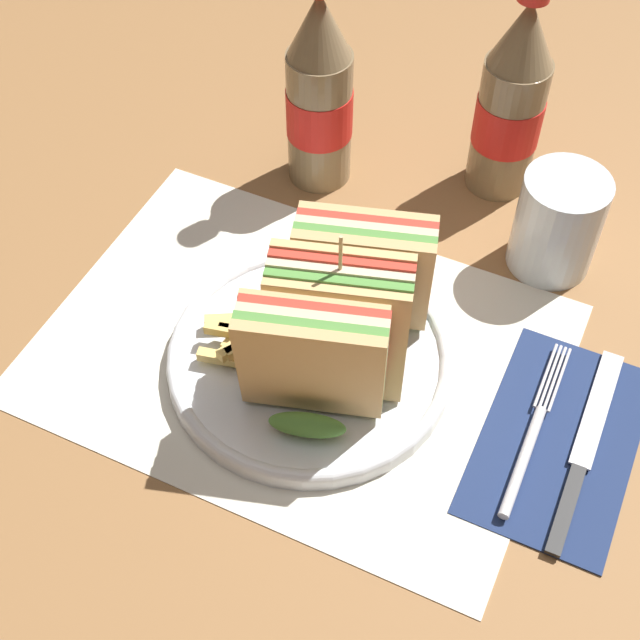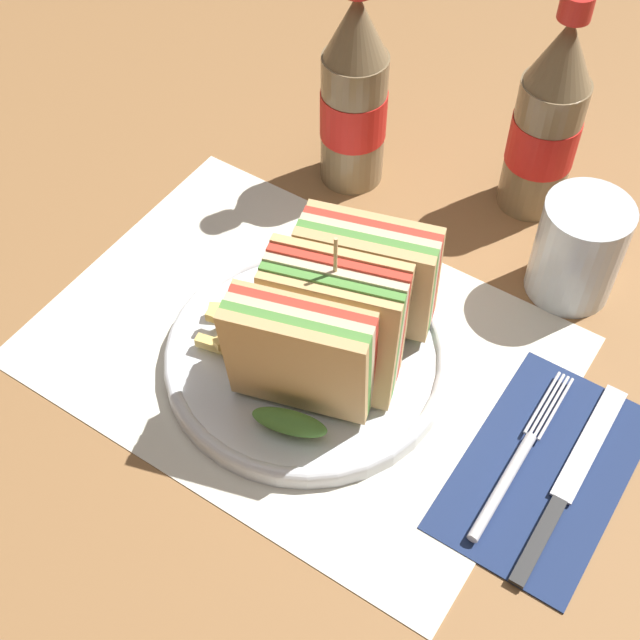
{
  "view_description": "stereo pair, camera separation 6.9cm",
  "coord_description": "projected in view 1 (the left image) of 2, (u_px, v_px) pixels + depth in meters",
  "views": [
    {
      "loc": [
        0.21,
        -0.38,
        0.63
      ],
      "look_at": [
        0.01,
        0.05,
        0.04
      ],
      "focal_mm": 50.0,
      "sensor_mm": 36.0,
      "label": 1
    },
    {
      "loc": [
        0.27,
        -0.35,
        0.63
      ],
      "look_at": [
        0.01,
        0.05,
        0.04
      ],
      "focal_mm": 50.0,
      "sensor_mm": 36.0,
      "label": 2
    }
  ],
  "objects": [
    {
      "name": "glass_near",
      "position": [
        556.0,
        229.0,
        0.82
      ],
      "size": [
        0.08,
        0.08,
        0.1
      ],
      "color": "silver",
      "rests_on": "ground_plane"
    },
    {
      "name": "fork",
      "position": [
        529.0,
        443.0,
        0.72
      ],
      "size": [
        0.02,
        0.18,
        0.01
      ],
      "rotation": [
        0.0,
        0.0,
        0.01
      ],
      "color": "silver",
      "rests_on": "napkin"
    },
    {
      "name": "coke_bottle_far",
      "position": [
        511.0,
        103.0,
        0.85
      ],
      "size": [
        0.07,
        0.07,
        0.23
      ],
      "color": "#7A6647",
      "rests_on": "ground_plane"
    },
    {
      "name": "club_sandwich",
      "position": [
        339.0,
        316.0,
        0.72
      ],
      "size": [
        0.13,
        0.2,
        0.15
      ],
      "color": "tan",
      "rests_on": "plate_main"
    },
    {
      "name": "plate_main",
      "position": [
        310.0,
        358.0,
        0.77
      ],
      "size": [
        0.25,
        0.25,
        0.02
      ],
      "color": "white",
      "rests_on": "ground_plane"
    },
    {
      "name": "knife",
      "position": [
        585.0,
        449.0,
        0.72
      ],
      "size": [
        0.02,
        0.2,
        0.0
      ],
      "rotation": [
        0.0,
        0.0,
        0.01
      ],
      "color": "black",
      "rests_on": "napkin"
    },
    {
      "name": "fries_pile",
      "position": [
        260.0,
        337.0,
        0.76
      ],
      "size": [
        0.1,
        0.11,
        0.02
      ],
      "color": "#E5C166",
      "rests_on": "plate_main"
    },
    {
      "name": "ground_plane",
      "position": [
        292.0,
        384.0,
        0.76
      ],
      "size": [
        4.0,
        4.0,
        0.0
      ],
      "primitive_type": "plane",
      "color": "olive"
    },
    {
      "name": "coke_bottle_near",
      "position": [
        319.0,
        95.0,
        0.85
      ],
      "size": [
        0.07,
        0.07,
        0.23
      ],
      "color": "#7A6647",
      "rests_on": "ground_plane"
    },
    {
      "name": "napkin",
      "position": [
        559.0,
        439.0,
        0.73
      ],
      "size": [
        0.12,
        0.2,
        0.0
      ],
      "color": "navy",
      "rests_on": "ground_plane"
    },
    {
      "name": "ketchup_blob",
      "position": [
        269.0,
        304.0,
        0.79
      ],
      "size": [
        0.03,
        0.03,
        0.01
      ],
      "color": "maroon",
      "rests_on": "plate_main"
    },
    {
      "name": "placemat",
      "position": [
        299.0,
        352.0,
        0.79
      ],
      "size": [
        0.44,
        0.32,
        0.0
      ],
      "color": "silver",
      "rests_on": "ground_plane"
    }
  ]
}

